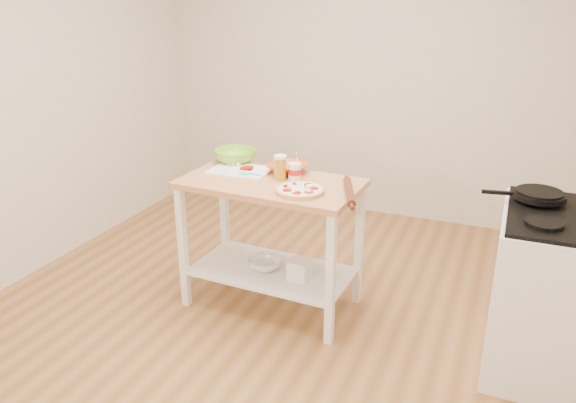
{
  "coord_description": "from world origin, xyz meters",
  "views": [
    {
      "loc": [
        1.31,
        -2.81,
        2.06
      ],
      "look_at": [
        0.03,
        0.24,
        0.8
      ],
      "focal_mm": 35.0,
      "sensor_mm": 36.0,
      "label": 1
    }
  ],
  "objects_px": {
    "shelf_glass_bowl": "(265,264)",
    "prep_island": "(271,217)",
    "gas_stove": "(559,294)",
    "knife": "(242,162)",
    "green_bowl": "(235,156)",
    "pizza": "(300,190)",
    "spatula": "(249,174)",
    "skillet": "(538,195)",
    "yogurt_tub": "(295,171)",
    "rolling_pin": "(349,192)",
    "cutting_board": "(241,170)",
    "orange_bowl": "(288,168)",
    "shelf_bin": "(299,270)",
    "beer_pint": "(280,167)"
  },
  "relations": [
    {
      "from": "pizza",
      "to": "knife",
      "type": "relative_size",
      "value": 1.1
    },
    {
      "from": "pizza",
      "to": "green_bowl",
      "type": "xyz_separation_m",
      "value": [
        -0.66,
        0.41,
        0.03
      ]
    },
    {
      "from": "cutting_board",
      "to": "spatula",
      "type": "bearing_deg",
      "value": -39.65
    },
    {
      "from": "skillet",
      "to": "yogurt_tub",
      "type": "bearing_deg",
      "value": 171.78
    },
    {
      "from": "shelf_bin",
      "to": "spatula",
      "type": "bearing_deg",
      "value": 169.44
    },
    {
      "from": "cutting_board",
      "to": "orange_bowl",
      "type": "relative_size",
      "value": 1.58
    },
    {
      "from": "skillet",
      "to": "shelf_glass_bowl",
      "type": "relative_size",
      "value": 1.9
    },
    {
      "from": "yogurt_tub",
      "to": "shelf_bin",
      "type": "xyz_separation_m",
      "value": [
        0.09,
        -0.13,
        -0.63
      ]
    },
    {
      "from": "shelf_glass_bowl",
      "to": "shelf_bin",
      "type": "xyz_separation_m",
      "value": [
        0.27,
        -0.04,
        0.03
      ]
    },
    {
      "from": "gas_stove",
      "to": "cutting_board",
      "type": "height_order",
      "value": "gas_stove"
    },
    {
      "from": "gas_stove",
      "to": "green_bowl",
      "type": "height_order",
      "value": "gas_stove"
    },
    {
      "from": "skillet",
      "to": "knife",
      "type": "relative_size",
      "value": 1.65
    },
    {
      "from": "pizza",
      "to": "shelf_bin",
      "type": "bearing_deg",
      "value": 110.9
    },
    {
      "from": "shelf_glass_bowl",
      "to": "prep_island",
      "type": "bearing_deg",
      "value": 2.56
    },
    {
      "from": "gas_stove",
      "to": "beer_pint",
      "type": "height_order",
      "value": "gas_stove"
    },
    {
      "from": "pizza",
      "to": "spatula",
      "type": "relative_size",
      "value": 1.93
    },
    {
      "from": "gas_stove",
      "to": "knife",
      "type": "distance_m",
      "value": 2.15
    },
    {
      "from": "gas_stove",
      "to": "beer_pint",
      "type": "bearing_deg",
      "value": 177.6
    },
    {
      "from": "yogurt_tub",
      "to": "rolling_pin",
      "type": "bearing_deg",
      "value": -21.64
    },
    {
      "from": "orange_bowl",
      "to": "pizza",
      "type": "bearing_deg",
      "value": -56.6
    },
    {
      "from": "rolling_pin",
      "to": "yogurt_tub",
      "type": "bearing_deg",
      "value": 158.36
    },
    {
      "from": "knife",
      "to": "shelf_bin",
      "type": "relative_size",
      "value": 2.05
    },
    {
      "from": "cutting_board",
      "to": "orange_bowl",
      "type": "distance_m",
      "value": 0.32
    },
    {
      "from": "green_bowl",
      "to": "shelf_glass_bowl",
      "type": "distance_m",
      "value": 0.79
    },
    {
      "from": "prep_island",
      "to": "beer_pint",
      "type": "bearing_deg",
      "value": 45.92
    },
    {
      "from": "yogurt_tub",
      "to": "rolling_pin",
      "type": "height_order",
      "value": "yogurt_tub"
    },
    {
      "from": "shelf_glass_bowl",
      "to": "spatula",
      "type": "bearing_deg",
      "value": 165.05
    },
    {
      "from": "spatula",
      "to": "gas_stove",
      "type": "bearing_deg",
      "value": 4.9
    },
    {
      "from": "cutting_board",
      "to": "skillet",
      "type": "bearing_deg",
      "value": -0.92
    },
    {
      "from": "beer_pint",
      "to": "prep_island",
      "type": "bearing_deg",
      "value": -134.08
    },
    {
      "from": "pizza",
      "to": "knife",
      "type": "bearing_deg",
      "value": 147.32
    },
    {
      "from": "rolling_pin",
      "to": "gas_stove",
      "type": "bearing_deg",
      "value": 2.87
    },
    {
      "from": "pizza",
      "to": "spatula",
      "type": "xyz_separation_m",
      "value": [
        -0.42,
        0.16,
        -0.0
      ]
    },
    {
      "from": "knife",
      "to": "gas_stove",
      "type": "bearing_deg",
      "value": -8.83
    },
    {
      "from": "cutting_board",
      "to": "shelf_glass_bowl",
      "type": "xyz_separation_m",
      "value": [
        0.23,
        -0.11,
        -0.61
      ]
    },
    {
      "from": "cutting_board",
      "to": "shelf_bin",
      "type": "xyz_separation_m",
      "value": [
        0.49,
        -0.15,
        -0.58
      ]
    },
    {
      "from": "gas_stove",
      "to": "yogurt_tub",
      "type": "height_order",
      "value": "gas_stove"
    },
    {
      "from": "prep_island",
      "to": "green_bowl",
      "type": "distance_m",
      "value": 0.57
    },
    {
      "from": "shelf_glass_bowl",
      "to": "beer_pint",
      "type": "bearing_deg",
      "value": 27.87
    },
    {
      "from": "gas_stove",
      "to": "pizza",
      "type": "bearing_deg",
      "value": -175.77
    },
    {
      "from": "gas_stove",
      "to": "knife",
      "type": "relative_size",
      "value": 4.11
    },
    {
      "from": "shelf_bin",
      "to": "rolling_pin",
      "type": "bearing_deg",
      "value": -5.31
    },
    {
      "from": "skillet",
      "to": "spatula",
      "type": "xyz_separation_m",
      "value": [
        -1.74,
        -0.12,
        -0.06
      ]
    },
    {
      "from": "spatula",
      "to": "shelf_glass_bowl",
      "type": "distance_m",
      "value": 0.63
    },
    {
      "from": "rolling_pin",
      "to": "cutting_board",
      "type": "bearing_deg",
      "value": 167.26
    },
    {
      "from": "beer_pint",
      "to": "rolling_pin",
      "type": "relative_size",
      "value": 0.38
    },
    {
      "from": "prep_island",
      "to": "gas_stove",
      "type": "relative_size",
      "value": 1.06
    },
    {
      "from": "skillet",
      "to": "spatula",
      "type": "relative_size",
      "value": 2.89
    },
    {
      "from": "green_bowl",
      "to": "yogurt_tub",
      "type": "height_order",
      "value": "yogurt_tub"
    },
    {
      "from": "rolling_pin",
      "to": "green_bowl",
      "type": "bearing_deg",
      "value": 159.79
    }
  ]
}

